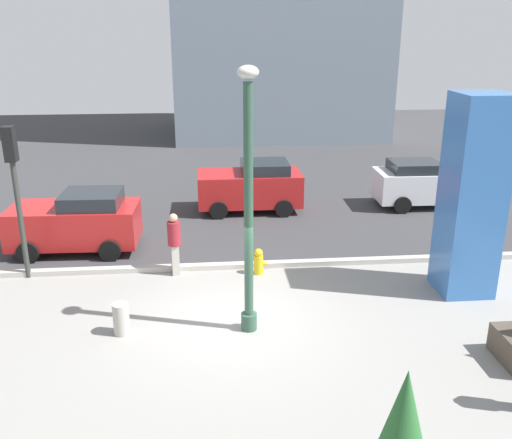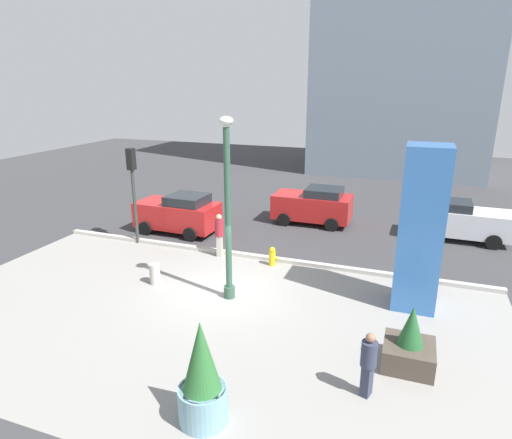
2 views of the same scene
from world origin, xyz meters
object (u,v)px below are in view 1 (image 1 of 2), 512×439
car_curb_west (77,222)px  fire_hydrant (259,262)px  lamp_post (249,211)px  concrete_bollard (121,319)px  traffic_light_far_side (15,177)px  car_curb_east (251,186)px  car_passing_lane (427,183)px  art_pillar_blue (472,197)px  pedestrian_on_sidewalk (174,241)px

car_curb_west → fire_hydrant: bearing=-23.0°
lamp_post → concrete_bollard: (-2.86, 0.05, -2.47)m
lamp_post → car_curb_west: bearing=132.5°
traffic_light_far_side → car_curb_east: 8.76m
traffic_light_far_side → fire_hydrant: bearing=-3.2°
lamp_post → car_passing_lane: 11.65m
art_pillar_blue → traffic_light_far_side: size_ratio=1.22×
art_pillar_blue → concrete_bollard: 8.92m
art_pillar_blue → car_passing_lane: size_ratio=1.26×
car_curb_west → pedestrian_on_sidewalk: car_curb_west is taller
concrete_bollard → car_curb_west: car_curb_west is taller
car_curb_east → pedestrian_on_sidewalk: (-2.57, -5.60, 0.07)m
pedestrian_on_sidewalk → lamp_post: bearing=-60.6°
traffic_light_far_side → pedestrian_on_sidewalk: bearing=-2.4°
art_pillar_blue → car_curb_east: (-4.89, 7.28, -1.62)m
concrete_bollard → car_curb_east: car_curb_east is taller
car_curb_east → car_curb_west: bearing=-148.0°
lamp_post → traffic_light_far_side: lamp_post is taller
lamp_post → concrete_bollard: lamp_post is taller
lamp_post → pedestrian_on_sidewalk: (-1.80, 3.19, -1.85)m
art_pillar_blue → concrete_bollard: (-8.53, -1.46, -2.17)m
car_passing_lane → fire_hydrant: bearing=-140.7°
fire_hydrant → car_curb_east: size_ratio=0.20×
lamp_post → concrete_bollard: 3.77m
pedestrian_on_sidewalk → car_passing_lane: bearing=30.8°
lamp_post → car_curb_west: lamp_post is taller
concrete_bollard → car_passing_lane: size_ratio=0.19×
art_pillar_blue → concrete_bollard: art_pillar_blue is taller
concrete_bollard → traffic_light_far_side: bearing=132.0°
lamp_post → pedestrian_on_sidewalk: 4.10m
fire_hydrant → car_curb_west: 5.83m
traffic_light_far_side → pedestrian_on_sidewalk: traffic_light_far_side is taller
lamp_post → art_pillar_blue: size_ratio=1.15×
fire_hydrant → traffic_light_far_side: traffic_light_far_side is taller
car_curb_west → car_curb_east: bearing=32.0°
car_curb_east → fire_hydrant: bearing=-92.7°
art_pillar_blue → pedestrian_on_sidewalk: art_pillar_blue is taller
fire_hydrant → concrete_bollard: bearing=-138.7°
fire_hydrant → pedestrian_on_sidewalk: size_ratio=0.42×
lamp_post → car_passing_lane: bearing=49.3°
concrete_bollard → car_passing_lane: bearing=40.0°
concrete_bollard → pedestrian_on_sidewalk: 3.37m
car_curb_west → car_curb_east: car_curb_west is taller
car_curb_west → lamp_post: bearing=-47.5°
concrete_bollard → pedestrian_on_sidewalk: bearing=71.3°
lamp_post → art_pillar_blue: (5.67, 1.51, -0.30)m
art_pillar_blue → concrete_bollard: size_ratio=6.78×
lamp_post → car_curb_west: 7.41m
concrete_bollard → car_passing_lane: (10.34, 8.66, 0.51)m
art_pillar_blue → concrete_bollard: bearing=-170.3°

